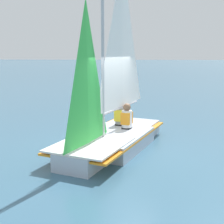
{
  "coord_description": "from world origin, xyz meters",
  "views": [
    {
      "loc": [
        8.3,
        1.08,
        2.58
      ],
      "look_at": [
        0.0,
        0.0,
        1.02
      ],
      "focal_mm": 50.0,
      "sensor_mm": 36.0,
      "label": 1
    }
  ],
  "objects": [
    {
      "name": "ground_plane",
      "position": [
        0.0,
        0.0,
        0.0
      ],
      "size": [
        260.0,
        260.0,
        0.0
      ],
      "primitive_type": "plane",
      "color": "#38607A"
    },
    {
      "name": "sailboat_main",
      "position": [
        -0.05,
        0.01,
        0.72
      ],
      "size": [
        4.71,
        2.91,
        5.28
      ],
      "rotation": [
        0.0,
        0.0,
        5.99
      ],
      "color": "#B2BCCC",
      "rests_on": "ground_plane"
    },
    {
      "name": "sailor_helm",
      "position": [
        -0.62,
        0.36,
        0.62
      ],
      "size": [
        0.4,
        0.37,
        1.16
      ],
      "rotation": [
        0.0,
        0.0,
        5.99
      ],
      "color": "black",
      "rests_on": "ground_plane"
    },
    {
      "name": "sailor_crew",
      "position": [
        -1.05,
        0.11,
        0.62
      ],
      "size": [
        0.4,
        0.37,
        1.16
      ],
      "rotation": [
        0.0,
        0.0,
        5.99
      ],
      "color": "black",
      "rests_on": "ground_plane"
    }
  ]
}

